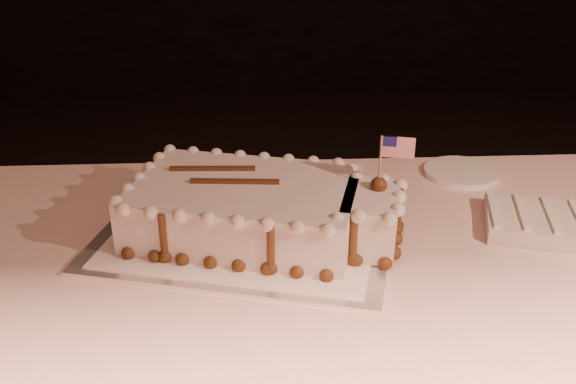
{
  "coord_description": "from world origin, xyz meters",
  "views": [
    {
      "loc": [
        -0.34,
        -0.43,
        1.36
      ],
      "look_at": [
        -0.28,
        0.64,
        0.84
      ],
      "focal_mm": 40.0,
      "sensor_mm": 36.0,
      "label": 1
    }
  ],
  "objects_px": {
    "cake_board": "(246,233)",
    "side_plate": "(461,172)",
    "sheet_cake": "(260,209)",
    "napkin_stack": "(548,223)"
  },
  "relations": [
    {
      "from": "cake_board",
      "to": "sheet_cake",
      "type": "xyz_separation_m",
      "value": [
        0.03,
        -0.01,
        0.05
      ]
    },
    {
      "from": "napkin_stack",
      "to": "side_plate",
      "type": "relative_size",
      "value": 1.59
    },
    {
      "from": "cake_board",
      "to": "napkin_stack",
      "type": "bearing_deg",
      "value": 13.22
    },
    {
      "from": "sheet_cake",
      "to": "napkin_stack",
      "type": "height_order",
      "value": "sheet_cake"
    },
    {
      "from": "sheet_cake",
      "to": "napkin_stack",
      "type": "distance_m",
      "value": 0.56
    },
    {
      "from": "cake_board",
      "to": "side_plate",
      "type": "height_order",
      "value": "side_plate"
    },
    {
      "from": "sheet_cake",
      "to": "napkin_stack",
      "type": "bearing_deg",
      "value": -0.76
    },
    {
      "from": "cake_board",
      "to": "side_plate",
      "type": "relative_size",
      "value": 3.22
    },
    {
      "from": "cake_board",
      "to": "sheet_cake",
      "type": "height_order",
      "value": "sheet_cake"
    },
    {
      "from": "sheet_cake",
      "to": "side_plate",
      "type": "height_order",
      "value": "sheet_cake"
    }
  ]
}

